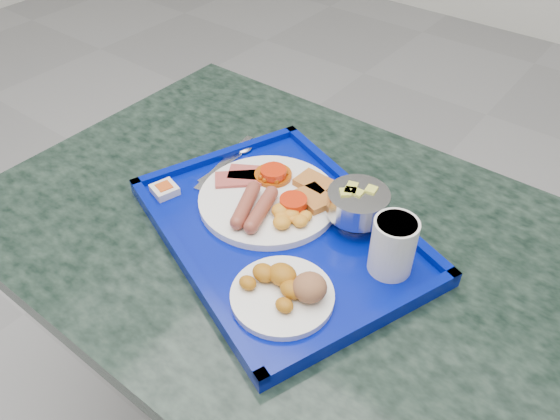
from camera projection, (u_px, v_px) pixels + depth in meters
name	position (u px, v px, depth m)	size (l,w,h in m)	color
table	(298.00, 302.00, 1.05)	(1.12, 0.75, 0.70)	slate
tray	(280.00, 231.00, 0.92)	(0.58, 0.50, 0.03)	#03108C
main_plate	(272.00, 198.00, 0.96)	(0.25, 0.25, 0.04)	white
bread_plate	(287.00, 290.00, 0.80)	(0.15, 0.15, 0.05)	white
fruit_bowl	(358.00, 203.00, 0.90)	(0.10, 0.10, 0.07)	#ADADAF
juice_cup	(393.00, 244.00, 0.82)	(0.07, 0.07, 0.10)	white
spoon	(238.00, 154.00, 1.07)	(0.03, 0.15, 0.01)	#ADADAF
knife	(225.00, 162.00, 1.06)	(0.01, 0.19, 0.00)	#ADADAF
jam_packet	(165.00, 190.00, 0.98)	(0.05, 0.05, 0.02)	white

